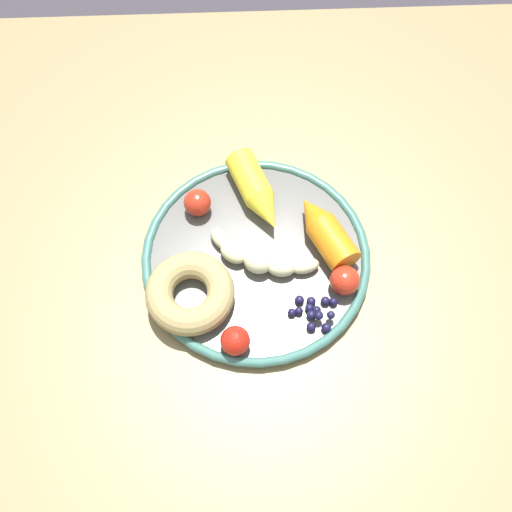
{
  "coord_description": "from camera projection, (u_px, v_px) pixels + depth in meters",
  "views": [
    {
      "loc": [
        0.02,
        -0.32,
        1.45
      ],
      "look_at": [
        0.03,
        0.03,
        0.74
      ],
      "focal_mm": 43.22,
      "sensor_mm": 36.0,
      "label": 1
    }
  ],
  "objects": [
    {
      "name": "banana",
      "position": [
        260.0,
        258.0,
        0.77
      ],
      "size": [
        0.14,
        0.08,
        0.03
      ],
      "color": "beige",
      "rests_on": "plate"
    },
    {
      "name": "ground_plane",
      "position": [
        244.0,
        409.0,
        1.44
      ],
      "size": [
        6.0,
        6.0,
        0.0
      ],
      "primitive_type": "plane",
      "color": "#3C373F"
    },
    {
      "name": "dining_table",
      "position": [
        236.0,
        306.0,
        0.85
      ],
      "size": [
        1.19,
        0.96,
        0.73
      ],
      "color": "olive",
      "rests_on": "ground_plane"
    },
    {
      "name": "carrot_orange",
      "position": [
        325.0,
        231.0,
        0.78
      ],
      "size": [
        0.08,
        0.11,
        0.04
      ],
      "color": "orange",
      "rests_on": "plate"
    },
    {
      "name": "tomato_far",
      "position": [
        345.0,
        280.0,
        0.75
      ],
      "size": [
        0.04,
        0.04,
        0.04
      ],
      "primitive_type": "sphere",
      "color": "red",
      "rests_on": "plate"
    },
    {
      "name": "carrot_yellow",
      "position": [
        256.0,
        192.0,
        0.81
      ],
      "size": [
        0.08,
        0.12,
        0.04
      ],
      "color": "yellow",
      "rests_on": "plate"
    },
    {
      "name": "donut",
      "position": [
        190.0,
        293.0,
        0.75
      ],
      "size": [
        0.15,
        0.15,
        0.03
      ],
      "primitive_type": "torus",
      "rotation": [
        0.0,
        0.0,
        2.41
      ],
      "color": "tan",
      "rests_on": "plate"
    },
    {
      "name": "blueberry_pile",
      "position": [
        314.0,
        311.0,
        0.75
      ],
      "size": [
        0.06,
        0.05,
        0.02
      ],
      "color": "#191638",
      "rests_on": "plate"
    },
    {
      "name": "tomato_near",
      "position": [
        234.0,
        341.0,
        0.72
      ],
      "size": [
        0.04,
        0.04,
        0.04
      ],
      "primitive_type": "sphere",
      "color": "red",
      "rests_on": "plate"
    },
    {
      "name": "tomato_mid",
      "position": [
        197.0,
        203.0,
        0.8
      ],
      "size": [
        0.04,
        0.04,
        0.04
      ],
      "primitive_type": "sphere",
      "color": "red",
      "rests_on": "plate"
    },
    {
      "name": "plate",
      "position": [
        256.0,
        257.0,
        0.79
      ],
      "size": [
        0.29,
        0.29,
        0.02
      ],
      "color": "#53534F",
      "rests_on": "dining_table"
    }
  ]
}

